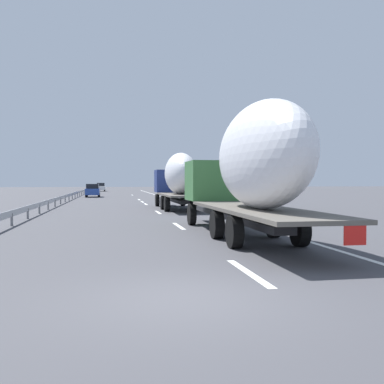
{
  "coord_description": "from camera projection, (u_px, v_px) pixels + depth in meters",
  "views": [
    {
      "loc": [
        -7.85,
        1.31,
        2.11
      ],
      "look_at": [
        22.15,
        -4.11,
        1.39
      ],
      "focal_mm": 41.58,
      "sensor_mm": 36.0,
      "label": 1
    }
  ],
  "objects": [
    {
      "name": "ground_plane",
      "position": [
        124.0,
        201.0,
        47.35
      ],
      "size": [
        260.0,
        260.0,
        0.0
      ],
      "primitive_type": "plane",
      "color": "#424247"
    },
    {
      "name": "lane_stripe_0",
      "position": [
        248.0,
        272.0,
        10.29
      ],
      "size": [
        3.2,
        0.2,
        0.01
      ],
      "primitive_type": "cube",
      "color": "white",
      "rests_on": "ground_plane"
    },
    {
      "name": "lane_stripe_1",
      "position": [
        179.0,
        226.0,
        21.01
      ],
      "size": [
        3.2,
        0.2,
        0.01
      ],
      "primitive_type": "cube",
      "color": "white",
      "rests_on": "ground_plane"
    },
    {
      "name": "lane_stripe_2",
      "position": [
        158.0,
        212.0,
        30.41
      ],
      "size": [
        3.2,
        0.2,
        0.01
      ],
      "primitive_type": "cube",
      "color": "white",
      "rests_on": "ground_plane"
    },
    {
      "name": "lane_stripe_3",
      "position": [
        146.0,
        204.0,
        41.43
      ],
      "size": [
        3.2,
        0.2,
        0.01
      ],
      "primitive_type": "cube",
      "color": "white",
      "rests_on": "ground_plane"
    },
    {
      "name": "lane_stripe_4",
      "position": [
        142.0,
        202.0,
        46.19
      ],
      "size": [
        3.2,
        0.2,
        0.01
      ],
      "primitive_type": "cube",
      "color": "white",
      "rests_on": "ground_plane"
    },
    {
      "name": "lane_stripe_5",
      "position": [
        139.0,
        200.0,
        51.56
      ],
      "size": [
        3.2,
        0.2,
        0.01
      ],
      "primitive_type": "cube",
      "color": "white",
      "rests_on": "ground_plane"
    },
    {
      "name": "lane_stripe_6",
      "position": [
        132.0,
        195.0,
        69.22
      ],
      "size": [
        3.2,
        0.2,
        0.01
      ],
      "primitive_type": "cube",
      "color": "white",
      "rests_on": "ground_plane"
    },
    {
      "name": "edge_line_right",
      "position": [
        170.0,
        199.0,
        53.25
      ],
      "size": [
        110.0,
        0.2,
        0.01
      ],
      "primitive_type": "cube",
      "color": "white",
      "rests_on": "ground_plane"
    },
    {
      "name": "truck_lead",
      "position": [
        178.0,
        178.0,
        33.63
      ],
      "size": [
        12.27,
        2.55,
        4.19
      ],
      "color": "navy",
      "rests_on": "ground_plane"
    },
    {
      "name": "truck_trailing",
      "position": [
        249.0,
        166.0,
        16.07
      ],
      "size": [
        14.38,
        2.55,
        4.77
      ],
      "color": "#387038",
      "rests_on": "ground_plane"
    },
    {
      "name": "car_blue_sedan",
      "position": [
        93.0,
        190.0,
        60.43
      ],
      "size": [
        4.53,
        1.87,
        1.79
      ],
      "color": "#28479E",
      "rests_on": "ground_plane"
    },
    {
      "name": "car_white_van",
      "position": [
        101.0,
        187.0,
        96.36
      ],
      "size": [
        4.49,
        1.84,
        1.82
      ],
      "color": "white",
      "rests_on": "ground_plane"
    },
    {
      "name": "road_sign",
      "position": [
        176.0,
        180.0,
        55.96
      ],
      "size": [
        0.1,
        0.9,
        3.25
      ],
      "color": "gray",
      "rests_on": "ground_plane"
    },
    {
      "name": "tree_0",
      "position": [
        231.0,
        166.0,
        48.08
      ],
      "size": [
        3.76,
        3.76,
        5.99
      ],
      "color": "#472D19",
      "rests_on": "ground_plane"
    },
    {
      "name": "tree_1",
      "position": [
        172.0,
        174.0,
        98.36
      ],
      "size": [
        3.14,
        3.14,
        5.72
      ],
      "color": "#472D19",
      "rests_on": "ground_plane"
    },
    {
      "name": "tree_2",
      "position": [
        274.0,
        158.0,
        32.62
      ],
      "size": [
        3.66,
        3.66,
        5.92
      ],
      "color": "#472D19",
      "rests_on": "ground_plane"
    },
    {
      "name": "guardrail_median",
      "position": [
        69.0,
        195.0,
        49.23
      ],
      "size": [
        94.0,
        0.1,
        0.76
      ],
      "color": "#9EA0A5",
      "rests_on": "ground_plane"
    }
  ]
}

